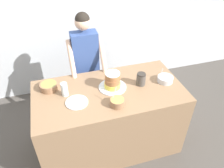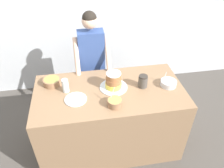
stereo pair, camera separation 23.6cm
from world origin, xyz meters
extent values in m
cube|color=silver|center=(0.00, 1.87, 1.30)|extent=(10.00, 0.05, 2.60)
cube|color=#8C6B4C|center=(0.00, 0.43, 0.45)|extent=(1.70, 0.87, 0.91)
cylinder|color=#2D2D38|center=(-0.21, 1.08, 0.39)|extent=(0.10, 0.10, 0.77)
cylinder|color=#2D2D38|center=(-0.06, 1.08, 0.39)|extent=(0.10, 0.10, 0.77)
cube|color=#334C8C|center=(-0.14, 1.08, 1.06)|extent=(0.33, 0.18, 0.58)
cylinder|color=beige|center=(-0.33, 0.92, 1.05)|extent=(0.06, 0.36, 0.48)
cylinder|color=beige|center=(0.06, 0.92, 1.05)|extent=(0.06, 0.36, 0.48)
sphere|color=beige|center=(-0.14, 1.08, 1.48)|extent=(0.19, 0.19, 0.19)
sphere|color=black|center=(-0.14, 1.08, 1.51)|extent=(0.18, 0.18, 0.18)
cylinder|color=silver|center=(0.05, 0.48, 0.91)|extent=(0.32, 0.32, 0.01)
cylinder|color=#F2DB4C|center=(0.05, 0.48, 0.95)|extent=(0.19, 0.19, 0.06)
cylinder|color=#9E663D|center=(0.05, 0.48, 1.01)|extent=(0.18, 0.18, 0.06)
cylinder|color=#9E663D|center=(0.05, 0.48, 1.07)|extent=(0.17, 0.17, 0.06)
cylinder|color=white|center=(0.05, 0.48, 1.10)|extent=(0.17, 0.17, 0.01)
cylinder|color=#936B4C|center=(0.02, 0.18, 0.95)|extent=(0.15, 0.15, 0.08)
cylinder|color=#F2DB4C|center=(0.02, 0.18, 0.98)|extent=(0.13, 0.13, 0.01)
cylinder|color=silver|center=(-0.01, 0.22, 1.01)|extent=(0.08, 0.05, 0.18)
cylinder|color=#936B4C|center=(-0.64, 0.66, 0.94)|extent=(0.20, 0.20, 0.07)
cylinder|color=olive|center=(-0.64, 0.66, 0.97)|extent=(0.18, 0.18, 0.01)
cylinder|color=silver|center=(0.69, 0.41, 0.94)|extent=(0.18, 0.18, 0.07)
cylinder|color=pink|center=(0.69, 0.41, 0.97)|extent=(0.16, 0.16, 0.01)
cylinder|color=silver|center=(0.65, 0.46, 0.98)|extent=(0.05, 0.04, 0.14)
cylinder|color=silver|center=(-0.48, 0.50, 0.99)|extent=(0.07, 0.07, 0.16)
cylinder|color=silver|center=(-0.38, 0.33, 0.91)|extent=(0.24, 0.24, 0.01)
cylinder|color=#4C4742|center=(0.39, 0.44, 0.97)|extent=(0.11, 0.11, 0.13)
cylinder|color=#322D28|center=(0.39, 0.44, 1.05)|extent=(0.10, 0.10, 0.02)
camera|label=1|loc=(-0.52, -1.41, 2.45)|focal=35.00mm
camera|label=2|loc=(-0.29, -1.46, 2.45)|focal=35.00mm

